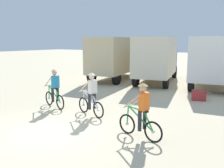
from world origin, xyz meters
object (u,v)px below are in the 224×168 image
(box_truck_tan_camper, at_px, (117,56))
(cyclist_cowboy_hat, at_px, (91,96))
(box_truck_cream_rv, at_px, (157,57))
(box_truck_avon_van, at_px, (212,59))
(supply_crate, at_px, (199,95))
(cyclist_orange_shirt, at_px, (55,90))
(cyclist_near_camera, at_px, (141,113))

(box_truck_tan_camper, distance_m, cyclist_cowboy_hat, 9.95)
(box_truck_cream_rv, bearing_deg, box_truck_avon_van, 6.48)
(box_truck_avon_van, relative_size, supply_crate, 9.90)
(cyclist_orange_shirt, bearing_deg, box_truck_avon_van, 62.71)
(box_truck_avon_van, relative_size, cyclist_orange_shirt, 3.85)
(box_truck_avon_van, relative_size, cyclist_cowboy_hat, 3.85)
(cyclist_orange_shirt, height_order, supply_crate, cyclist_orange_shirt)
(box_truck_avon_van, height_order, supply_crate, box_truck_avon_van)
(box_truck_cream_rv, distance_m, supply_crate, 6.01)
(cyclist_orange_shirt, relative_size, cyclist_near_camera, 1.00)
(cyclist_orange_shirt, xyz_separation_m, supply_crate, (5.29, 5.16, -0.59))
(cyclist_cowboy_hat, bearing_deg, supply_crate, 59.31)
(box_truck_cream_rv, relative_size, box_truck_avon_van, 1.01)
(box_truck_tan_camper, relative_size, box_truck_avon_van, 1.00)
(box_truck_cream_rv, height_order, cyclist_cowboy_hat, box_truck_cream_rv)
(box_truck_tan_camper, bearing_deg, cyclist_near_camera, -54.47)
(cyclist_orange_shirt, xyz_separation_m, cyclist_cowboy_hat, (2.20, -0.06, 0.00))
(box_truck_avon_van, distance_m, cyclist_cowboy_hat, 10.19)
(cyclist_cowboy_hat, xyz_separation_m, supply_crate, (3.10, 5.22, -0.59))
(cyclist_near_camera, bearing_deg, cyclist_orange_shirt, 167.41)
(box_truck_cream_rv, height_order, box_truck_avon_van, same)
(box_truck_cream_rv, distance_m, box_truck_avon_van, 3.81)
(box_truck_tan_camper, bearing_deg, box_truck_avon_van, 6.71)
(box_truck_tan_camper, relative_size, supply_crate, 9.88)
(box_truck_avon_van, height_order, cyclist_cowboy_hat, box_truck_avon_van)
(box_truck_avon_van, bearing_deg, supply_crate, -86.24)
(box_truck_cream_rv, bearing_deg, cyclist_near_camera, -69.89)
(box_truck_avon_van, bearing_deg, cyclist_orange_shirt, -117.29)
(cyclist_near_camera, distance_m, supply_crate, 6.31)
(cyclist_cowboy_hat, relative_size, supply_crate, 2.57)
(cyclist_near_camera, xyz_separation_m, supply_crate, (0.29, 6.28, -0.59))
(cyclist_orange_shirt, height_order, cyclist_near_camera, same)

